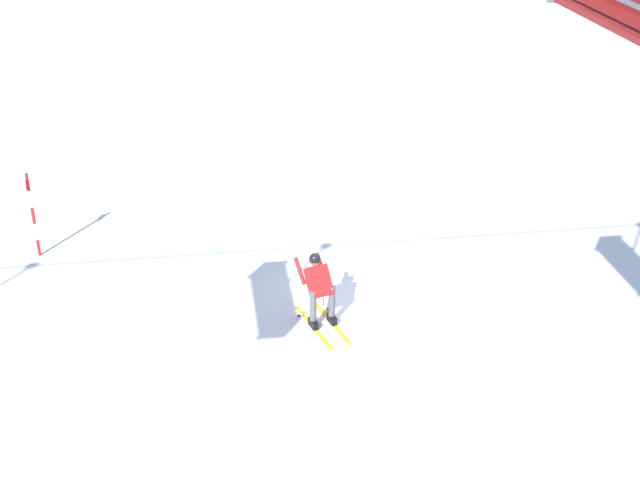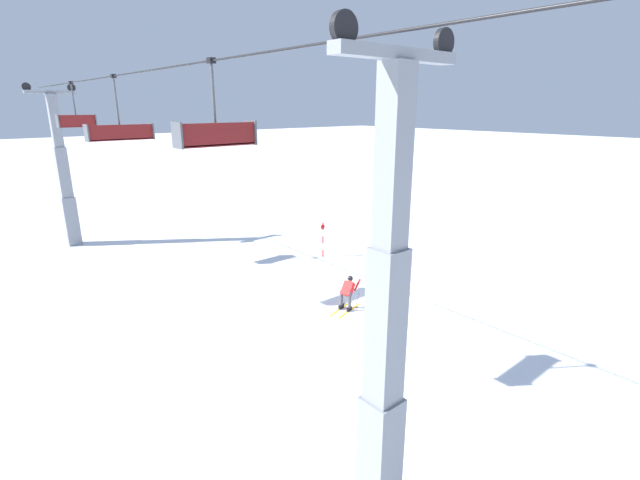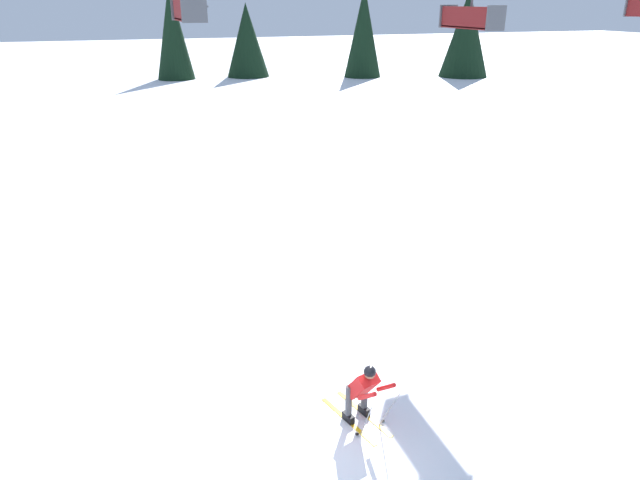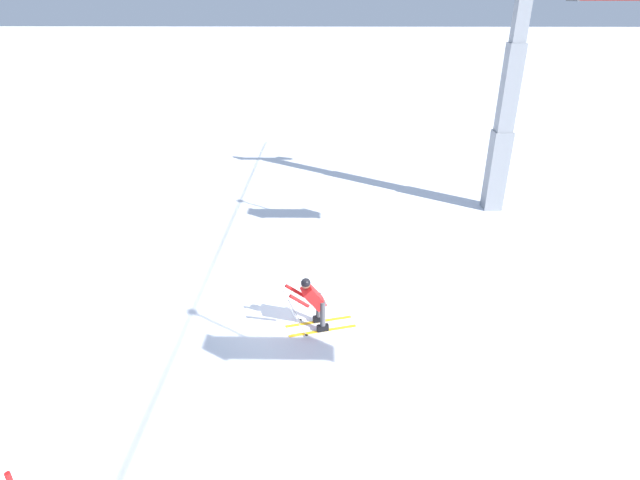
% 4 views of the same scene
% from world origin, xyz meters
% --- Properties ---
extents(ground_plane, '(260.00, 260.00, 0.00)m').
position_xyz_m(ground_plane, '(0.00, 0.00, 0.00)').
color(ground_plane, white).
extents(skier_carving_main, '(1.03, 1.79, 1.55)m').
position_xyz_m(skier_carving_main, '(0.93, 0.46, 0.81)').
color(skier_carving_main, yellow).
rests_on(skier_carving_main, ground_plane).
extents(trail_marker_pole, '(0.07, 0.28, 1.99)m').
position_xyz_m(trail_marker_pole, '(6.78, -3.16, 1.08)').
color(trail_marker_pole, red).
rests_on(trail_marker_pole, ground_plane).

